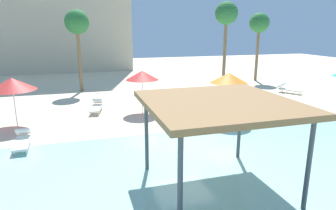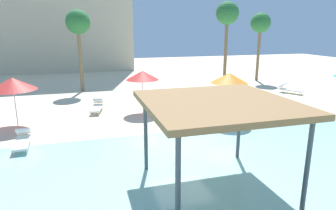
% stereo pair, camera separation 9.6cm
% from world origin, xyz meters
% --- Properties ---
extents(ground_plane, '(80.00, 80.00, 0.00)m').
position_xyz_m(ground_plane, '(0.00, 0.00, 0.00)').
color(ground_plane, beige).
extents(lagoon_water, '(44.00, 13.50, 0.04)m').
position_xyz_m(lagoon_water, '(0.00, -5.25, 0.02)').
color(lagoon_water, '#99D1C6').
rests_on(lagoon_water, ground).
extents(shade_pavilion, '(4.43, 4.43, 2.93)m').
position_xyz_m(shade_pavilion, '(-0.21, -3.96, 2.75)').
color(shade_pavilion, '#42474C').
rests_on(shade_pavilion, ground).
extents(beach_umbrella_orange_0, '(2.02, 2.02, 2.73)m').
position_xyz_m(beach_umbrella_orange_0, '(3.49, 2.40, 2.45)').
color(beach_umbrella_orange_0, silver).
rests_on(beach_umbrella_orange_0, ground).
extents(beach_umbrella_red_2, '(2.00, 2.00, 2.58)m').
position_xyz_m(beach_umbrella_red_2, '(-0.63, 5.61, 2.30)').
color(beach_umbrella_red_2, silver).
rests_on(beach_umbrella_red_2, ground).
extents(beach_umbrella_red_3, '(2.37, 2.37, 2.59)m').
position_xyz_m(beach_umbrella_red_3, '(-7.62, 4.85, 2.26)').
color(beach_umbrella_red_3, silver).
rests_on(beach_umbrella_red_3, ground).
extents(lounge_chair_0, '(0.98, 1.98, 0.74)m').
position_xyz_m(lounge_chair_0, '(-3.38, 6.53, 0.33)').
color(lounge_chair_0, white).
rests_on(lounge_chair_0, ground).
extents(lounge_chair_1, '(1.46, 1.95, 0.74)m').
position_xyz_m(lounge_chair_1, '(11.79, 7.87, 0.33)').
color(lounge_chair_1, white).
rests_on(lounge_chair_1, ground).
extents(lounge_chair_2, '(0.70, 1.92, 0.74)m').
position_xyz_m(lounge_chair_2, '(-6.82, 1.50, 0.33)').
color(lounge_chair_2, white).
rests_on(lounge_chair_2, ground).
extents(palm_tree_0, '(1.90, 1.90, 6.53)m').
position_xyz_m(palm_tree_0, '(12.60, 13.89, 5.41)').
color(palm_tree_0, brown).
rests_on(palm_tree_0, ground).
extents(palm_tree_2, '(1.90, 1.90, 6.50)m').
position_xyz_m(palm_tree_2, '(-4.19, 13.27, 5.39)').
color(palm_tree_2, brown).
rests_on(palm_tree_2, ground).
extents(palm_tree_3, '(1.90, 1.90, 7.24)m').
position_xyz_m(palm_tree_3, '(7.79, 11.42, 6.08)').
color(palm_tree_3, brown).
rests_on(palm_tree_3, ground).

